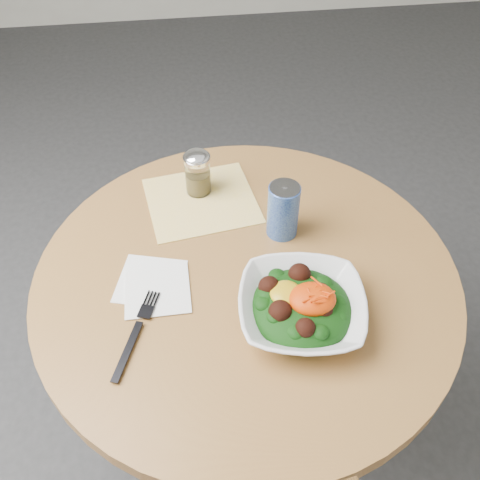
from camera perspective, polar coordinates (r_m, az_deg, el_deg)
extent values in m
plane|color=#2E2E31|center=(1.77, 0.46, -19.34)|extent=(6.00, 6.00, 0.00)
cylinder|color=black|center=(1.76, 0.46, -19.13)|extent=(0.52, 0.52, 0.03)
cylinder|color=black|center=(1.46, 0.54, -13.55)|extent=(0.10, 0.10, 0.71)
cylinder|color=#AA7B3D|center=(1.15, 0.67, -4.09)|extent=(0.90, 0.90, 0.04)
cube|color=#E8B00C|center=(1.30, -4.13, 4.21)|extent=(0.29, 0.27, 0.00)
cube|color=white|center=(1.13, -9.53, -4.33)|extent=(0.16, 0.16, 0.00)
cube|color=white|center=(1.11, -8.80, -5.33)|extent=(0.13, 0.13, 0.00)
imported|color=silver|center=(1.05, 6.56, -7.25)|extent=(0.28, 0.28, 0.06)
ellipsoid|color=black|center=(1.05, 6.55, -7.30)|extent=(0.20, 0.20, 0.07)
ellipsoid|color=#C19613|center=(1.03, 4.96, -5.68)|extent=(0.06, 0.06, 0.02)
ellipsoid|color=red|center=(1.02, 7.73, -6.23)|extent=(0.09, 0.08, 0.04)
cube|color=black|center=(1.03, -11.91, -11.54)|extent=(0.06, 0.13, 0.00)
cube|color=black|center=(1.09, -9.74, -6.94)|extent=(0.05, 0.08, 0.00)
cylinder|color=silver|center=(1.29, -4.52, 6.86)|extent=(0.06, 0.06, 0.09)
cylinder|color=#A78C4E|center=(1.31, -4.47, 6.17)|extent=(0.05, 0.05, 0.05)
cylinder|color=white|center=(1.26, -4.65, 8.65)|extent=(0.06, 0.06, 0.01)
ellipsoid|color=white|center=(1.26, -4.66, 8.85)|extent=(0.06, 0.06, 0.03)
cylinder|color=navy|center=(1.18, 4.62, 3.14)|extent=(0.07, 0.07, 0.13)
cylinder|color=#B2B3B9|center=(1.13, 4.81, 5.59)|extent=(0.07, 0.07, 0.00)
cube|color=#B2B3B9|center=(1.14, 4.81, 5.97)|extent=(0.02, 0.02, 0.00)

